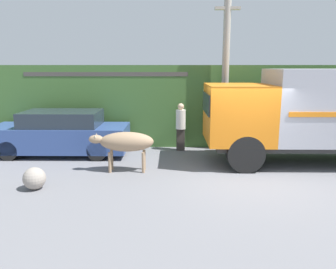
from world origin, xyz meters
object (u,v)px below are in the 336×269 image
Objects in this scene: brown_cow at (125,142)px; pedestrian_on_hill at (181,125)px; parked_suv at (60,134)px; utility_pole at (225,69)px; cargo_truck at (315,111)px; roadside_rock at (34,178)px.

brown_cow is 3.06m from pedestrian_on_hill.
parked_suv is at bearing 6.75° from pedestrian_on_hill.
utility_pole is (3.33, 2.73, 2.11)m from brown_cow.
cargo_truck is 3.43m from utility_pole.
cargo_truck is at bearing 21.49° from brown_cow.
utility_pole is at bearing 144.48° from cargo_truck.
brown_cow is at bearing 53.73° from pedestrian_on_hill.
cargo_truck reaches higher than pedestrian_on_hill.
parked_suv is at bearing -171.61° from utility_pole.
parked_suv is 8.37× the size of roadside_rock.
pedestrian_on_hill is (-4.21, 1.66, -0.74)m from cargo_truck.
brown_cow is 1.09× the size of pedestrian_on_hill.
utility_pole is at bearing -175.76° from pedestrian_on_hill.
brown_cow is 2.69m from roadside_rock.
parked_suv is 0.83× the size of utility_pole.
utility_pole is (1.62, 0.19, 2.03)m from pedestrian_on_hill.
brown_cow is at bearing 35.46° from roadside_rock.
pedestrian_on_hill reaches higher than parked_suv.
cargo_truck is 11.58× the size of roadside_rock.
cargo_truck is 8.61m from parked_suv.
pedestrian_on_hill reaches higher than brown_cow.
parked_suv reaches higher than roadside_rock.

